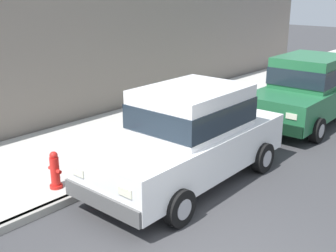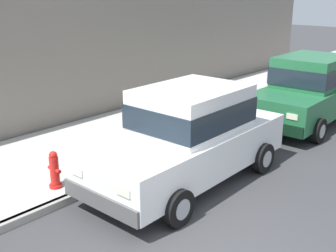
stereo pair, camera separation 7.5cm
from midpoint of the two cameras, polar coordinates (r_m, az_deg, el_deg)
The scene contains 7 objects.
curb at distance 7.97m, azimuth -13.18°, elevation -9.49°, with size 0.16×64.00×0.14m, color gray.
sidewalk at distance 9.38m, azimuth -19.68°, elevation -5.78°, with size 3.60×64.00×0.14m, color #B7B5AD.
car_white_sedan at distance 8.23m, azimuth 2.69°, elevation -1.20°, with size 2.09×4.63×1.92m.
car_green_sedan at distance 12.63m, azimuth 18.23°, elevation 4.77°, with size 2.12×4.65×1.92m.
dog_black at distance 10.72m, azimuth -3.74°, elevation 0.29°, with size 0.47×0.66×0.49m.
fire_hydrant at distance 8.14m, azimuth -15.32°, elevation -5.91°, with size 0.34×0.24×0.72m.
building_facade at distance 13.96m, azimuth -3.67°, elevation 10.61°, with size 0.50×20.00×3.78m, color slate.
Camera 1 is at (2.66, -4.00, 3.70)m, focal length 45.01 mm.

